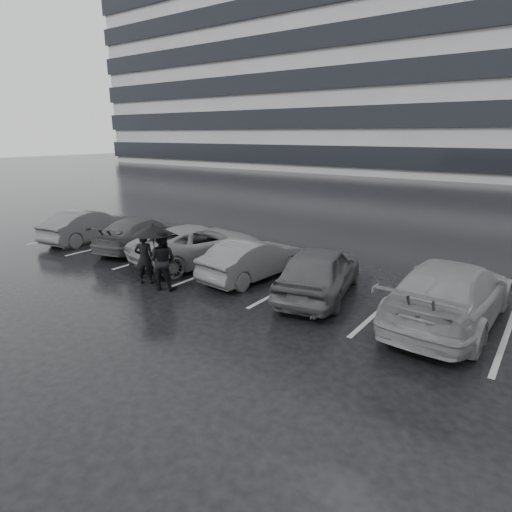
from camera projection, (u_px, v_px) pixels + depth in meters
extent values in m
plane|color=black|center=(229.00, 303.00, 11.33)|extent=(160.00, 160.00, 0.00)
cube|color=#97979A|center=(327.00, 59.00, 57.26)|extent=(60.00, 25.00, 28.00)
cube|color=black|center=(324.00, 151.00, 60.56)|extent=(60.60, 25.60, 2.20)
cube|color=black|center=(325.00, 121.00, 59.46)|extent=(60.60, 25.60, 2.20)
cube|color=black|center=(326.00, 91.00, 58.36)|extent=(60.60, 25.60, 2.20)
cube|color=black|center=(327.00, 59.00, 57.26)|extent=(60.60, 25.60, 2.20)
cube|color=black|center=(329.00, 26.00, 56.15)|extent=(60.60, 25.60, 2.20)
imported|color=black|center=(319.00, 271.00, 11.71)|extent=(2.54, 4.41, 1.41)
imported|color=#313134|center=(253.00, 259.00, 13.18)|extent=(1.64, 3.85, 1.23)
imported|color=#555457|center=(198.00, 244.00, 14.77)|extent=(3.05, 5.09, 1.32)
imported|color=black|center=(142.00, 233.00, 16.58)|extent=(2.46, 4.48, 1.23)
imported|color=#313134|center=(88.00, 225.00, 17.84)|extent=(1.93, 4.13, 1.31)
imported|color=#555457|center=(451.00, 292.00, 10.00)|extent=(2.30, 5.25, 1.50)
imported|color=black|center=(144.00, 259.00, 12.64)|extent=(0.67, 0.64, 1.55)
imported|color=black|center=(162.00, 261.00, 12.18)|extent=(1.00, 0.89, 1.69)
cylinder|color=black|center=(155.00, 260.00, 12.38)|extent=(0.02, 0.02, 1.61)
cone|color=black|center=(153.00, 229.00, 12.13)|extent=(1.11, 1.11, 0.28)
sphere|color=black|center=(153.00, 225.00, 12.09)|extent=(0.05, 0.05, 0.05)
cube|color=#9B9A9D|center=(82.00, 234.00, 19.24)|extent=(0.12, 5.00, 0.00)
cube|color=#9B9A9D|center=(122.00, 242.00, 17.67)|extent=(0.12, 5.00, 0.00)
cube|color=#9B9A9D|center=(169.00, 253.00, 16.09)|extent=(0.12, 5.00, 0.00)
cube|color=#9B9A9D|center=(226.00, 266.00, 14.51)|extent=(0.12, 5.00, 0.00)
cube|color=#9B9A9D|center=(297.00, 282.00, 12.93)|extent=(0.12, 5.00, 0.00)
cube|color=#9B9A9D|center=(388.00, 303.00, 11.36)|extent=(0.12, 5.00, 0.00)
cube|color=#9B9A9D|center=(508.00, 330.00, 9.78)|extent=(0.12, 5.00, 0.00)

